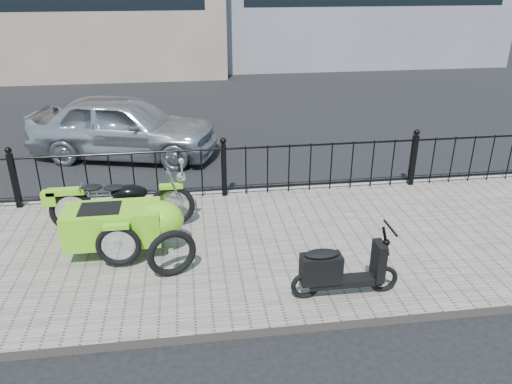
{
  "coord_description": "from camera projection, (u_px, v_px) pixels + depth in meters",
  "views": [
    {
      "loc": [
        -0.58,
        -6.85,
        3.83
      ],
      "look_at": [
        0.37,
        -0.1,
        0.77
      ],
      "focal_mm": 35.0,
      "sensor_mm": 36.0,
      "label": 1
    }
  ],
  "objects": [
    {
      "name": "sedan_car",
      "position": [
        124.0,
        126.0,
        10.87
      ],
      "size": [
        4.34,
        2.63,
        1.38
      ],
      "primitive_type": "imported",
      "rotation": [
        0.0,
        0.0,
        1.31
      ],
      "color": "#B6B9BE",
      "rests_on": "ground"
    },
    {
      "name": "spare_tire",
      "position": [
        172.0,
        253.0,
        6.47
      ],
      "size": [
        0.66,
        0.3,
        0.66
      ],
      "primitive_type": "torus",
      "rotation": [
        1.57,
        0.0,
        0.32
      ],
      "color": "black",
      "rests_on": "sidewalk"
    },
    {
      "name": "scooter",
      "position": [
        338.0,
        271.0,
        6.06
      ],
      "size": [
        1.36,
        0.4,
        0.92
      ],
      "color": "black",
      "rests_on": "sidewalk"
    },
    {
      "name": "curb",
      "position": [
        224.0,
        195.0,
        9.1
      ],
      "size": [
        30.0,
        0.1,
        0.12
      ],
      "primitive_type": "cube",
      "color": "gray",
      "rests_on": "ground"
    },
    {
      "name": "sidewalk",
      "position": [
        235.0,
        249.0,
        7.35
      ],
      "size": [
        30.0,
        3.8,
        0.12
      ],
      "primitive_type": "cube",
      "color": "#6B635A",
      "rests_on": "ground"
    },
    {
      "name": "ground",
      "position": [
        232.0,
        236.0,
        7.83
      ],
      "size": [
        120.0,
        120.0,
        0.0
      ],
      "primitive_type": "plane",
      "color": "black",
      "rests_on": "ground"
    },
    {
      "name": "iron_fence",
      "position": [
        224.0,
        171.0,
        8.76
      ],
      "size": [
        14.11,
        0.11,
        1.08
      ],
      "color": "black",
      "rests_on": "sidewalk"
    },
    {
      "name": "motorcycle_sidecar",
      "position": [
        127.0,
        219.0,
        7.07
      ],
      "size": [
        2.28,
        1.48,
        0.98
      ],
      "color": "black",
      "rests_on": "sidewalk"
    }
  ]
}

